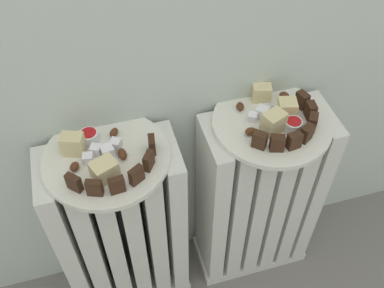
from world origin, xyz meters
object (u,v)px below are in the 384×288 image
Objects in this scene: plate_right at (272,123)px; jam_bowl_right at (293,125)px; radiator_left at (123,232)px; plate_left at (106,158)px; jam_bowl_left at (89,136)px; fork at (275,113)px; radiator_right at (257,200)px.

jam_bowl_right is at bearing -51.05° from plate_right.
radiator_left is 14.65× the size of jam_bowl_right.
plate_left is at bearing 180.00° from plate_right.
plate_left is 0.06m from jam_bowl_left.
radiator_left is 2.15× the size of plate_left.
plate_left is 2.61× the size of fork.
plate_left is at bearing 174.65° from jam_bowl_right.
radiator_right is at bearing 0.00° from radiator_left.
radiator_left is at bearing 174.65° from jam_bowl_right.
jam_bowl_right is 0.38× the size of fork.
plate_right reaches higher than radiator_left.
plate_left and plate_right have the same top height.
radiator_right is at bearing 128.95° from jam_bowl_right.
radiator_right is 0.30m from fork.
plate_left is 6.81× the size of jam_bowl_right.
fork is at bearing 3.16° from plate_left.
jam_bowl_left reaches higher than radiator_left.
plate_right is (0.00, 0.00, 0.29)m from radiator_right.
fork is (0.01, 0.02, 0.01)m from plate_right.
jam_bowl_left is at bearing 116.72° from plate_left.
jam_bowl_left is (-0.39, 0.05, 0.31)m from radiator_right.
fork reaches higher than radiator_left.
radiator_left is 14.51× the size of jam_bowl_left.
jam_bowl_left is (-0.02, 0.05, 0.31)m from radiator_left.
jam_bowl_left reaches higher than radiator_right.
plate_left is at bearing -63.28° from jam_bowl_left.
plate_left is 6.74× the size of jam_bowl_left.
fork reaches higher than radiator_right.
radiator_right is 0.32m from jam_bowl_right.
radiator_right is 2.15× the size of plate_left.
jam_bowl_right is at bearing -5.35° from radiator_left.
plate_left is (-0.36, 0.00, 0.29)m from radiator_right.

